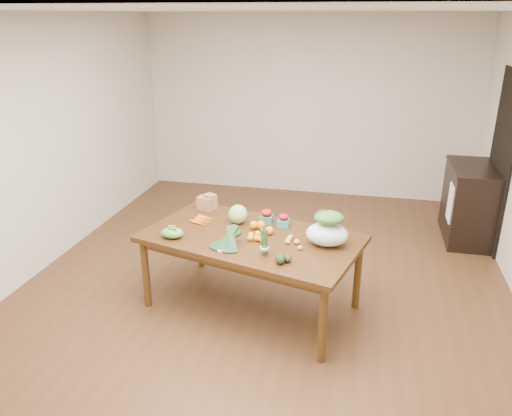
% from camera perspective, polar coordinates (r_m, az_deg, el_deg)
% --- Properties ---
extents(floor, '(6.00, 6.00, 0.00)m').
position_cam_1_polar(floor, '(5.38, 1.20, -8.44)').
color(floor, '#51301C').
rests_on(floor, ground).
extents(ceiling, '(5.00, 6.00, 0.02)m').
position_cam_1_polar(ceiling, '(4.67, 1.48, 21.69)').
color(ceiling, white).
rests_on(ceiling, room_walls).
extents(room_walls, '(5.02, 6.02, 2.70)m').
position_cam_1_polar(room_walls, '(4.85, 1.33, 5.54)').
color(room_walls, beige).
rests_on(room_walls, floor).
extents(dining_table, '(2.18, 1.56, 0.75)m').
position_cam_1_polar(dining_table, '(4.79, -0.52, -7.30)').
color(dining_table, '#42270F').
rests_on(dining_table, floor).
extents(doorway_dark, '(0.02, 1.00, 2.10)m').
position_cam_1_polar(doorway_dark, '(6.57, 26.14, 4.85)').
color(doorway_dark, black).
rests_on(doorway_dark, floor).
extents(cabinet, '(0.52, 1.02, 0.94)m').
position_cam_1_polar(cabinet, '(6.76, 23.08, 0.55)').
color(cabinet, black).
rests_on(cabinet, floor).
extents(dish_towel, '(0.02, 0.28, 0.45)m').
position_cam_1_polar(dish_towel, '(6.42, 21.30, 0.54)').
color(dish_towel, white).
rests_on(dish_towel, cabinet).
extents(paper_bag, '(0.27, 0.25, 0.16)m').
position_cam_1_polar(paper_bag, '(5.25, -5.70, 0.72)').
color(paper_bag, '#9C6A46').
rests_on(paper_bag, dining_table).
extents(cabbage, '(0.19, 0.19, 0.19)m').
position_cam_1_polar(cabbage, '(4.87, -2.08, -0.72)').
color(cabbage, '#B7DB7E').
rests_on(cabbage, dining_table).
extents(strawberry_basket_a, '(0.15, 0.15, 0.11)m').
position_cam_1_polar(strawberry_basket_a, '(4.89, 1.21, -1.09)').
color(strawberry_basket_a, red).
rests_on(strawberry_basket_a, dining_table).
extents(strawberry_basket_b, '(0.13, 0.13, 0.10)m').
position_cam_1_polar(strawberry_basket_b, '(4.82, 3.16, -1.54)').
color(strawberry_basket_b, '#B70C12').
rests_on(strawberry_basket_b, dining_table).
extents(orange_a, '(0.08, 0.08, 0.08)m').
position_cam_1_polar(orange_a, '(4.75, -0.26, -1.96)').
color(orange_a, '#DE4C0D').
rests_on(orange_a, dining_table).
extents(orange_b, '(0.09, 0.09, 0.09)m').
position_cam_1_polar(orange_b, '(4.74, 0.55, -1.96)').
color(orange_b, orange).
rests_on(orange_b, dining_table).
extents(orange_c, '(0.08, 0.08, 0.08)m').
position_cam_1_polar(orange_c, '(4.64, 1.54, -2.60)').
color(orange_c, '#FF9A0F').
rests_on(orange_c, dining_table).
extents(mandarin_cluster, '(0.22, 0.22, 0.09)m').
position_cam_1_polar(mandarin_cluster, '(4.53, 0.21, -3.12)').
color(mandarin_cluster, orange).
rests_on(mandarin_cluster, dining_table).
extents(carrots, '(0.27, 0.27, 0.03)m').
position_cam_1_polar(carrots, '(4.96, -6.02, -1.41)').
color(carrots, orange).
rests_on(carrots, dining_table).
extents(snap_pea_bag, '(0.21, 0.16, 0.09)m').
position_cam_1_polar(snap_pea_bag, '(4.63, -9.54, -2.82)').
color(snap_pea_bag, '#459733').
rests_on(snap_pea_bag, dining_table).
extents(kale_bunch, '(0.41, 0.47, 0.16)m').
position_cam_1_polar(kale_bunch, '(4.36, -3.44, -3.64)').
color(kale_bunch, black).
rests_on(kale_bunch, dining_table).
extents(asparagus_bundle, '(0.11, 0.13, 0.26)m').
position_cam_1_polar(asparagus_bundle, '(4.22, 0.98, -3.86)').
color(asparagus_bundle, '#3C7234').
rests_on(asparagus_bundle, dining_table).
extents(potato_a, '(0.05, 0.04, 0.04)m').
position_cam_1_polar(potato_a, '(4.52, 3.82, -3.55)').
color(potato_a, '#D0C278').
rests_on(potato_a, dining_table).
extents(potato_b, '(0.05, 0.05, 0.05)m').
position_cam_1_polar(potato_b, '(4.47, 3.63, -3.84)').
color(potato_b, tan).
rests_on(potato_b, dining_table).
extents(potato_c, '(0.06, 0.05, 0.05)m').
position_cam_1_polar(potato_c, '(4.47, 4.68, -3.87)').
color(potato_c, tan).
rests_on(potato_c, dining_table).
extents(potato_d, '(0.05, 0.04, 0.04)m').
position_cam_1_polar(potato_d, '(4.57, 3.97, -3.29)').
color(potato_d, tan).
rests_on(potato_d, dining_table).
extents(potato_e, '(0.05, 0.04, 0.04)m').
position_cam_1_polar(potato_e, '(4.37, 5.04, -4.54)').
color(potato_e, '#D5C07A').
rests_on(potato_e, dining_table).
extents(avocado_a, '(0.11, 0.14, 0.08)m').
position_cam_1_polar(avocado_a, '(4.12, 2.77, -5.81)').
color(avocado_a, black).
rests_on(avocado_a, dining_table).
extents(avocado_b, '(0.09, 0.11, 0.06)m').
position_cam_1_polar(avocado_b, '(4.15, 3.63, -5.73)').
color(avocado_b, black).
rests_on(avocado_b, dining_table).
extents(salad_bag, '(0.43, 0.37, 0.29)m').
position_cam_1_polar(salad_bag, '(4.43, 8.15, -2.50)').
color(salad_bag, silver).
rests_on(salad_bag, dining_table).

